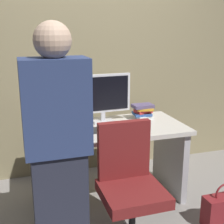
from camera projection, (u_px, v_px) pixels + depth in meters
name	position (u px, v px, depth m)	size (l,w,h in m)	color
ground_plane	(110.00, 198.00, 3.01)	(9.00, 9.00, 0.00)	gray
wall_back	(89.00, 37.00, 3.31)	(6.40, 0.10, 3.00)	#8C7F5B
desk	(110.00, 150.00, 2.87)	(1.36, 0.70, 0.73)	beige
office_chair	(130.00, 194.00, 2.26)	(0.52, 0.52, 0.94)	black
person_at_desk	(58.00, 153.00, 1.93)	(0.40, 0.24, 1.64)	#262838
monitor	(103.00, 95.00, 2.89)	(0.54, 0.15, 0.46)	silver
keyboard	(115.00, 129.00, 2.73)	(0.43, 0.13, 0.02)	#262626
mouse	(145.00, 125.00, 2.81)	(0.06, 0.10, 0.03)	white
cup_near_keyboard	(68.00, 131.00, 2.55)	(0.07, 0.07, 0.09)	#D84C3F
cup_by_monitor	(48.00, 122.00, 2.79)	(0.07, 0.07, 0.10)	silver
book_stack	(143.00, 111.00, 3.04)	(0.21, 0.19, 0.15)	white
handbag	(223.00, 210.00, 2.57)	(0.34, 0.14, 0.38)	maroon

